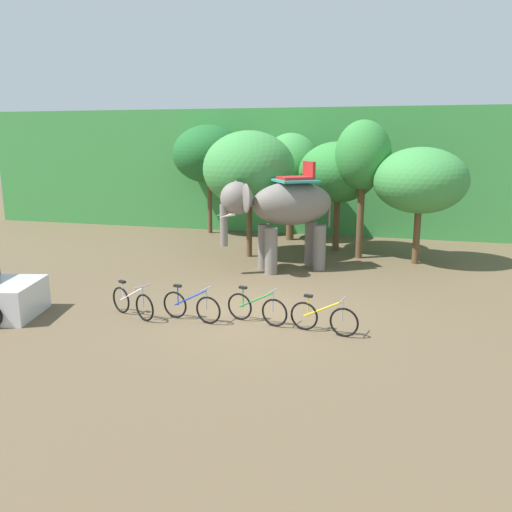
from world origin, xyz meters
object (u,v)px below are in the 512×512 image
Objects in this scene: tree_left at (209,154)px; elephant at (283,208)px; bike_blue at (191,306)px; bike_green at (257,308)px; tree_center_left at (249,169)px; tree_far_right at (363,156)px; tree_right at (420,181)px; bike_white at (132,302)px; bike_yellow at (324,318)px; tree_center at (338,172)px; tree_center_right at (291,169)px.

elephant is (5.02, -6.37, -1.60)m from tree_left.
bike_blue is 1.01× the size of bike_green.
tree_far_right is (4.19, 0.86, 0.50)m from tree_center_left.
tree_right is at bearing 54.70° from bike_blue.
bike_white is at bearing -173.40° from bike_green.
tree_far_right reaches higher than bike_green.
tree_center is at bearing 94.91° from bike_yellow.
tree_center_left is at bearing 133.95° from elephant.
elephant is at bearing -51.77° from tree_left.
tree_far_right is 10.58m from bike_white.
tree_left is 10.45m from tree_right.
tree_far_right reaches higher than tree_left.
elephant is (-2.46, -2.65, -1.70)m from tree_far_right.
bike_green is (-1.93, -8.16, -3.51)m from tree_far_right.
elephant is (-1.43, -3.83, -1.01)m from tree_center.
tree_center_right reaches higher than tree_right.
elephant is 5.83m from bike_green.
tree_center reaches higher than bike_blue.
tree_left reaches higher than bike_white.
tree_center is 2.63× the size of bike_yellow.
tree_right is 1.06× the size of elephant.
bike_white is 0.93× the size of bike_blue.
tree_center_left is 2.88× the size of bike_yellow.
bike_yellow is (4.97, 0.10, 0.00)m from bike_white.
tree_right is (6.28, 0.45, -0.33)m from tree_center_left.
tree_center_right is 11.58m from bike_green.
bike_yellow is at bearing -62.29° from tree_center_left.
bike_green is 0.99× the size of bike_yellow.
bike_yellow is at bearing -106.01° from tree_right.
tree_center is 1.72m from tree_far_right.
tree_center_left reaches higher than tree_right.
tree_center_right is at bearing 77.61° from tree_center_left.
bike_blue is (-2.55, -9.61, -2.82)m from tree_center.
tree_center_left is 0.93× the size of tree_far_right.
bike_white is (-5.18, -8.53, -3.51)m from tree_far_right.
bike_green is at bearing 9.26° from bike_blue.
bike_green is at bearing -84.50° from elephant.
tree_far_right is 1.30× the size of elephant.
tree_center is at bearing 69.56° from elephant.
bike_yellow is (1.72, -0.27, 0.00)m from bike_green.
bike_green is (3.25, 0.38, 0.00)m from bike_white.
elephant is at bearing 65.23° from bike_white.
tree_center_left is at bearing -147.05° from tree_center.
tree_center_right reaches higher than bike_white.
tree_right is 2.53× the size of bike_yellow.
elephant is 2.56× the size of bike_white.
tree_center_right is at bearing -9.95° from tree_left.
elephant is (0.88, -5.64, -0.99)m from tree_center_right.
tree_center is 10.34m from bike_blue.
tree_center reaches higher than bike_white.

